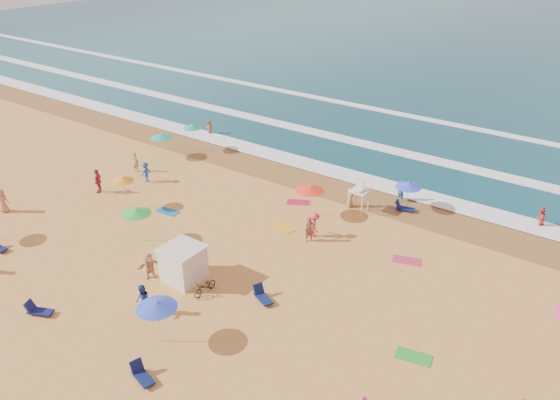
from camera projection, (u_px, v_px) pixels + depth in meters
The scene contains 12 objects.
ground at pixel (225, 259), 33.33m from camera, with size 220.00×220.00×0.00m, color gold.
ocean at pixel (543, 41), 94.14m from camera, with size 220.00×140.00×0.18m, color #0C4756.
wet_sand at pixel (330, 187), 42.37m from camera, with size 220.00×220.00×0.00m, color olive.
surf_foam at pixel (381, 151), 48.72m from camera, with size 200.00×18.70×0.05m.
cabana at pixel (183, 264), 31.01m from camera, with size 2.00×2.00×2.00m, color silver.
cabana_roof at pixel (182, 249), 30.53m from camera, with size 2.20×2.20×0.12m, color silver.
bicycle at pixel (205, 287), 30.08m from camera, with size 0.57×1.62×0.85m, color black.
lifeguard_stand at pixel (359, 197), 38.43m from camera, with size 1.20×1.20×2.10m, color white, non-canonical shape.
beach_umbrellas at pixel (261, 240), 31.17m from camera, with size 54.68×29.50×0.78m.
loungers at pixel (353, 343), 26.46m from camera, with size 45.73×22.81×0.34m.
towels at pixel (191, 282), 31.20m from camera, with size 35.88×24.07×0.03m.
beachgoers at pixel (282, 228), 35.01m from camera, with size 42.00×26.63×2.14m.
Camera 1 is at (19.02, -20.84, 18.41)m, focal length 35.00 mm.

